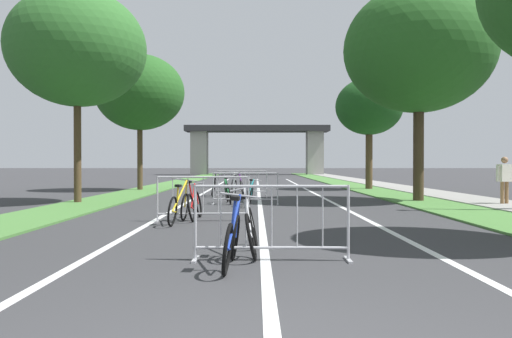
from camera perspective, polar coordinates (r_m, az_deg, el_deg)
The scene contains 25 objects.
grass_verge_left at distance 32.28m, azimuth -9.98°, elevation -1.74°, with size 2.08×70.15×0.05m, color #477A38.
grass_verge_right at distance 32.32m, azimuth 10.05°, elevation -1.74°, with size 2.08×70.15×0.05m, color #477A38.
sidewalk_path_right at distance 32.75m, azimuth 13.62°, elevation -1.69°, with size 2.06×70.15×0.08m, color gray.
lane_stripe_center at distance 23.41m, azimuth 0.13°, elevation -2.67°, with size 0.14×40.59×0.01m, color silver.
lane_stripe_right_lane at distance 23.56m, azimuth 6.27°, elevation -2.65°, with size 0.14×40.59×0.01m, color silver.
lane_stripe_left_lane at distance 23.54m, azimuth -6.02°, elevation -2.65°, with size 0.14×40.59×0.01m, color silver.
overpass_bridge at distance 61.12m, azimuth -0.07°, elevation 3.15°, with size 17.45×3.63×5.97m.
tree_left_pine_near at distance 18.28m, azimuth -19.93°, elevation 12.81°, with size 4.60×4.60×7.18m.
tree_left_maple_mid at distance 25.81m, azimuth -13.32°, elevation 8.50°, with size 4.43×4.43×6.78m.
tree_right_cypress_far at distance 18.89m, azimuth 17.91°, elevation 12.84°, with size 5.24×5.24×7.59m.
tree_right_oak_near at distance 26.58m, azimuth 12.60°, elevation 6.92°, with size 3.46×3.46×5.77m.
crowd_barrier_nearest at distance 6.94m, azimuth 1.61°, elevation -6.22°, with size 2.18×0.46×1.05m.
crowd_barrier_second at distance 11.71m, azimuth -6.24°, elevation -3.44°, with size 2.20×0.57×1.05m.
crowd_barrier_third at distance 16.36m, azimuth -1.41°, elevation -2.28°, with size 2.19×0.53×1.05m.
crowd_barrier_fourth at distance 21.09m, azimuth -1.87°, elevation -1.63°, with size 2.18×0.49×1.05m.
bicycle_green_0 at distance 16.88m, azimuth -3.46°, elevation -2.64°, with size 0.60×1.74×0.95m.
bicycle_white_1 at distance 20.57m, azimuth -2.76°, elevation -2.05°, with size 0.46×1.71×1.02m.
bicycle_silver_2 at distance 7.45m, azimuth -0.73°, elevation -6.88°, with size 0.45×1.72×1.01m.
bicycle_yellow_3 at distance 11.30m, azimuth -8.97°, elevation -4.34°, with size 0.50×1.72×1.00m.
bicycle_blue_4 at distance 6.50m, azimuth -2.94°, elevation -8.06°, with size 0.54×1.61×0.95m.
bicycle_purple_5 at distance 21.49m, azimuth -1.81°, elevation -1.97°, with size 0.55×1.70×0.98m.
bicycle_red_6 at distance 12.09m, azimuth -7.20°, elevation -4.03°, with size 0.51×1.68×0.94m.
bicycle_teal_7 at distance 15.77m, azimuth -0.95°, elevation -3.00°, with size 0.54×1.65×0.88m.
bicycle_black_8 at distance 20.61m, azimuth -5.05°, elevation -2.11°, with size 0.47×1.73×0.99m.
pedestrian_strolling at distance 17.67m, azimuth 26.32°, elevation -0.72°, with size 0.55×0.37×1.57m.
Camera 1 is at (-0.13, -3.08, 1.34)m, focal length 35.04 mm.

